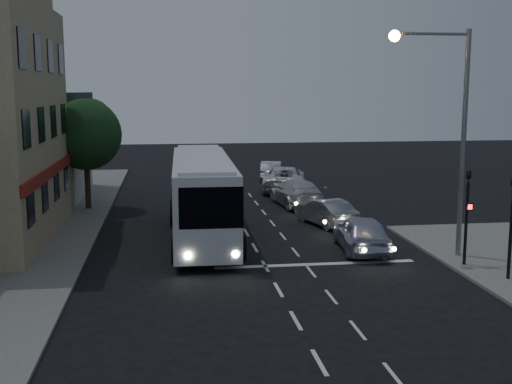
{
  "coord_description": "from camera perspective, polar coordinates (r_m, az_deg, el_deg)",
  "views": [
    {
      "loc": [
        -3.68,
        -21.89,
        6.79
      ],
      "look_at": [
        0.27,
        6.58,
        2.2
      ],
      "focal_mm": 45.0,
      "sensor_mm": 36.0,
      "label": 1
    }
  ],
  "objects": [
    {
      "name": "ground",
      "position": [
        23.22,
        1.58,
        -7.94
      ],
      "size": [
        120.0,
        120.0,
        0.0
      ],
      "primitive_type": "plane",
      "color": "black"
    },
    {
      "name": "road_markings",
      "position": [
        26.57,
        3.15,
        -5.74
      ],
      "size": [
        8.0,
        30.55,
        0.01
      ],
      "color": "silver",
      "rests_on": "ground"
    },
    {
      "name": "tour_bus",
      "position": [
        29.6,
        -4.81,
        -0.16
      ],
      "size": [
        2.96,
        12.45,
        3.81
      ],
      "rotation": [
        0.0,
        0.0,
        -0.02
      ],
      "color": "silver",
      "rests_on": "ground"
    },
    {
      "name": "car_suv",
      "position": [
        27.6,
        9.35,
        -3.63
      ],
      "size": [
        2.21,
        4.7,
        1.56
      ],
      "primitive_type": "imported",
      "rotation": [
        0.0,
        0.0,
        3.06
      ],
      "color": "#B0B4CA",
      "rests_on": "ground"
    },
    {
      "name": "car_sedan_a",
      "position": [
        32.58,
        6.22,
        -1.78
      ],
      "size": [
        2.56,
        4.38,
        1.36
      ],
      "primitive_type": "imported",
      "rotation": [
        0.0,
        0.0,
        3.43
      ],
      "color": "#A4A4A9",
      "rests_on": "ground"
    },
    {
      "name": "car_sedan_b",
      "position": [
        37.81,
        3.64,
        -0.09
      ],
      "size": [
        2.71,
        5.57,
        1.56
      ],
      "primitive_type": "imported",
      "rotation": [
        0.0,
        0.0,
        3.24
      ],
      "color": "silver",
      "rests_on": "ground"
    },
    {
      "name": "car_sedan_c",
      "position": [
        43.48,
        2.53,
        1.19
      ],
      "size": [
        3.91,
        6.45,
        1.67
      ],
      "primitive_type": "imported",
      "rotation": [
        0.0,
        0.0,
        2.94
      ],
      "color": "white",
      "rests_on": "ground"
    },
    {
      "name": "car_extra",
      "position": [
        48.93,
        1.37,
        1.94
      ],
      "size": [
        2.33,
        4.54,
        1.43
      ],
      "primitive_type": "imported",
      "rotation": [
        0.0,
        0.0,
        2.94
      ],
      "color": "silver",
      "rests_on": "ground"
    },
    {
      "name": "traffic_signal_main",
      "position": [
        25.7,
        18.27,
        -1.18
      ],
      "size": [
        0.25,
        0.35,
        4.1
      ],
      "color": "black",
      "rests_on": "sidewalk_near"
    },
    {
      "name": "traffic_signal_side",
      "position": [
        24.31,
        21.8,
        -1.94
      ],
      "size": [
        0.18,
        0.15,
        4.1
      ],
      "color": "black",
      "rests_on": "sidewalk_near"
    },
    {
      "name": "streetlight",
      "position": [
        26.52,
        16.78,
        6.4
      ],
      "size": [
        3.32,
        0.44,
        9.0
      ],
      "color": "slate",
      "rests_on": "sidewalk_near"
    },
    {
      "name": "low_building_north",
      "position": [
        43.16,
        -21.08,
        3.95
      ],
      "size": [
        9.4,
        9.4,
        6.5
      ],
      "color": "#AFABA5",
      "rests_on": "sidewalk_far"
    },
    {
      "name": "street_tree",
      "position": [
        37.26,
        -14.93,
        5.24
      ],
      "size": [
        4.0,
        4.0,
        6.2
      ],
      "color": "black",
      "rests_on": "sidewalk_far"
    }
  ]
}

